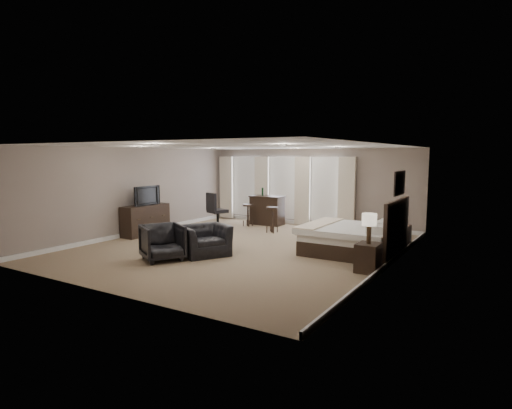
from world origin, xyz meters
The scene contains 16 objects.
room centered at (0.00, 0.00, 1.30)m, with size 7.60×8.60×2.64m.
window_bay centered at (-1.00, 4.11, 1.20)m, with size 5.25×0.20×2.30m.
bed centered at (2.58, 0.91, 0.68)m, with size 2.15×2.05×1.37m, color silver.
nightstand_near centered at (3.47, -0.54, 0.29)m, with size 0.44×0.54×0.59m, color black.
nightstand_far centered at (3.47, 2.36, 0.28)m, with size 0.42×0.51×0.56m, color black.
lamp_near centered at (3.47, -0.54, 0.90)m, with size 0.30×0.30×0.62m, color beige.
lamp_far centered at (3.47, 2.36, 0.86)m, with size 0.30×0.30×0.61m, color beige.
wall_art centered at (3.70, 0.91, 1.75)m, with size 0.04×0.96×0.56m, color slate.
dresser centered at (-3.45, 0.02, 0.45)m, with size 0.50×1.56×0.90m, color black.
tv centered at (-3.45, 0.02, 0.97)m, with size 0.99×0.57×0.13m, color black.
armchair_near centered at (-0.31, -1.13, 0.48)m, with size 1.11×0.72×0.97m, color black.
armchair_far centered at (-0.81, -2.02, 0.45)m, with size 0.88×0.82×0.90m, color black.
bar_counter centered at (-1.30, 3.59, 0.50)m, with size 1.15×0.60×1.00m, color black.
bar_stool_left centered at (-1.69, 2.97, 0.37)m, with size 0.35×0.35×0.74m, color black.
bar_stool_right centered at (-0.41, 2.34, 0.40)m, with size 0.38×0.38×0.80m, color black.
desk_chair centered at (-2.39, 2.20, 0.58)m, with size 0.59×0.59×1.17m, color black.
Camera 1 is at (5.98, -9.04, 2.37)m, focal length 30.00 mm.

